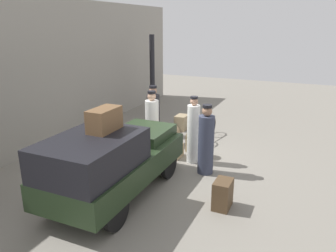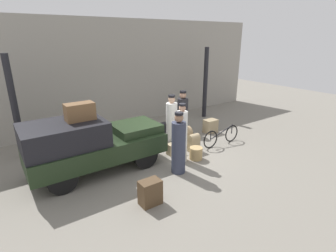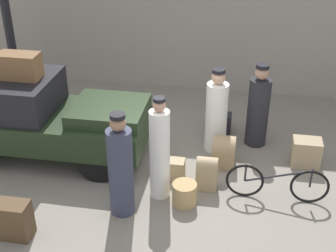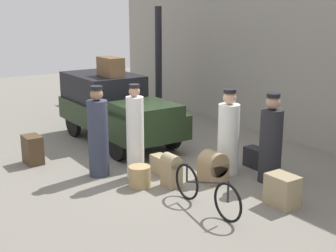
# 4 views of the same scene
# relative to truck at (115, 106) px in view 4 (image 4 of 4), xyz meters

# --- Properties ---
(ground_plane) EXTENTS (30.00, 30.00, 0.00)m
(ground_plane) POSITION_rel_truck_xyz_m (2.40, -0.37, -0.90)
(ground_plane) COLOR gray
(station_building_facade) EXTENTS (16.00, 0.15, 4.50)m
(station_building_facade) POSITION_rel_truck_xyz_m (2.40, 3.71, 1.35)
(station_building_facade) COLOR gray
(station_building_facade) RESTS_ON ground
(canopy_pillar_left) EXTENTS (0.21, 0.21, 3.32)m
(canopy_pillar_left) POSITION_rel_truck_xyz_m (-1.52, 2.29, 0.76)
(canopy_pillar_left) COLOR black
(canopy_pillar_left) RESTS_ON ground
(truck) EXTENTS (3.87, 1.61, 1.62)m
(truck) POSITION_rel_truck_xyz_m (0.00, 0.00, 0.00)
(truck) COLOR black
(truck) RESTS_ON ground
(bicycle) EXTENTS (1.73, 0.04, 0.69)m
(bicycle) POSITION_rel_truck_xyz_m (4.57, -0.74, -0.56)
(bicycle) COLOR black
(bicycle) RESTS_ON ground
(wicker_basket) EXTENTS (0.42, 0.42, 0.40)m
(wicker_basket) POSITION_rel_truck_xyz_m (3.04, -1.11, -0.70)
(wicker_basket) COLOR tan
(wicker_basket) RESTS_ON ground
(porter_carrying_trunk) EXTENTS (0.43, 0.43, 1.73)m
(porter_carrying_trunk) POSITION_rel_truck_xyz_m (3.41, 0.75, -0.11)
(porter_carrying_trunk) COLOR white
(porter_carrying_trunk) RESTS_ON ground
(porter_standing_middle) EXTENTS (0.40, 0.40, 1.82)m
(porter_standing_middle) POSITION_rel_truck_xyz_m (2.05, -1.47, -0.06)
(porter_standing_middle) COLOR #33384C
(porter_standing_middle) RESTS_ON ground
(conductor_in_dark_uniform) EXTENTS (0.34, 0.34, 1.88)m
(conductor_in_dark_uniform) POSITION_rel_truck_xyz_m (2.59, -0.93, -0.03)
(conductor_in_dark_uniform) COLOR white
(conductor_in_dark_uniform) RESTS_ON ground
(porter_with_bicycle) EXTENTS (0.43, 0.43, 1.74)m
(porter_with_bicycle) POSITION_rel_truck_xyz_m (4.22, 1.11, -0.11)
(porter_with_bicycle) COLOR #232328
(porter_with_bicycle) RESTS_ON ground
(trunk_umber_medium) EXTENTS (0.42, 0.47, 0.61)m
(trunk_umber_medium) POSITION_rel_truck_xyz_m (3.62, 0.20, -0.61)
(trunk_umber_medium) COLOR #937A56
(trunk_umber_medium) RESTS_ON ground
(trunk_wicker_pale) EXTENTS (0.49, 0.27, 0.37)m
(trunk_wicker_pale) POSITION_rel_truck_xyz_m (2.69, -0.39, -0.71)
(trunk_wicker_pale) COLOR #9E8966
(trunk_wicker_pale) RESTS_ON ground
(trunk_large_brown) EXTENTS (0.53, 0.39, 0.55)m
(trunk_large_brown) POSITION_rel_truck_xyz_m (5.16, 0.44, -0.62)
(trunk_large_brown) COLOR #9E8966
(trunk_large_brown) RESTS_ON ground
(suitcase_tan_flat) EXTENTS (0.46, 0.30, 0.42)m
(suitcase_tan_flat) POSITION_rel_truck_xyz_m (3.47, 1.48, -0.69)
(suitcase_tan_flat) COLOR #232328
(suitcase_tan_flat) RESTS_ON ground
(suitcase_black_upright) EXTENTS (0.50, 0.34, 0.61)m
(suitcase_black_upright) POSITION_rel_truck_xyz_m (0.58, -2.33, -0.59)
(suitcase_black_upright) COLOR #4C3823
(suitcase_black_upright) RESTS_ON ground
(trunk_barrel_dark) EXTENTS (0.37, 0.27, 0.63)m
(trunk_barrel_dark) POSITION_rel_truck_xyz_m (3.37, -0.61, -0.56)
(trunk_barrel_dark) COLOR #9E8966
(trunk_barrel_dark) RESTS_ON ground
(trunk_on_truck_roof) EXTENTS (0.76, 0.41, 0.47)m
(trunk_on_truck_roof) POSITION_rel_truck_xyz_m (-0.18, 0.00, 0.96)
(trunk_on_truck_roof) COLOR brown
(trunk_on_truck_roof) RESTS_ON truck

